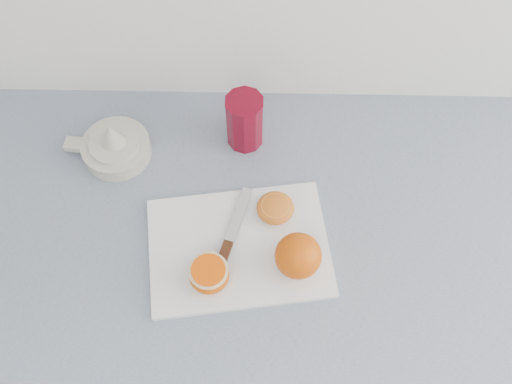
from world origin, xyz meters
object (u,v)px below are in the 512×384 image
at_px(cutting_board, 239,247).
at_px(half_orange, 209,274).
at_px(red_tumbler, 245,122).
at_px(citrus_juicer, 115,146).
at_px(counter, 226,293).

distance_m(cutting_board, half_orange, 0.09).
bearing_deg(red_tumbler, citrus_juicer, -171.21).
bearing_deg(red_tumbler, cutting_board, -91.01).
bearing_deg(cutting_board, red_tumbler, 88.99).
height_order(half_orange, citrus_juicer, citrus_juicer).
bearing_deg(counter, half_orange, -91.16).
bearing_deg(citrus_juicer, counter, -33.09).
relative_size(cutting_board, citrus_juicer, 1.88).
height_order(counter, red_tumbler, red_tumbler).
relative_size(cutting_board, half_orange, 4.58).
relative_size(counter, cutting_board, 7.92).
relative_size(half_orange, citrus_juicer, 0.41).
bearing_deg(counter, red_tumbler, 73.91).
height_order(counter, half_orange, half_orange).
bearing_deg(half_orange, citrus_juicer, 127.16).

